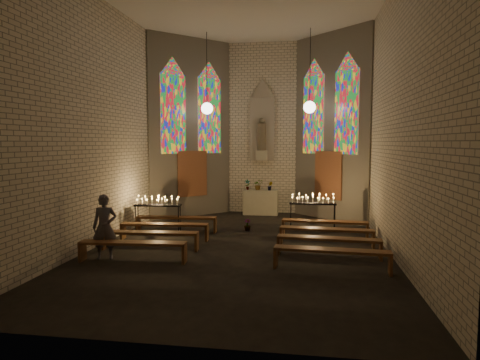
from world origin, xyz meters
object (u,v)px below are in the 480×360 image
visitor (105,227)px  votive_stand_left (158,203)px  altar (261,202)px  votive_stand_right (313,201)px  aisle_flower_pot (247,225)px

visitor → votive_stand_left: bearing=69.1°
altar → votive_stand_right: (2.04, -2.79, 0.47)m
aisle_flower_pot → votive_stand_left: bearing=-168.6°
altar → visitor: (-3.19, -7.23, 0.32)m
aisle_flower_pot → votive_stand_right: (2.14, 0.47, 0.78)m
votive_stand_left → altar: bearing=47.3°
altar → votive_stand_left: bearing=-127.9°
votive_stand_left → aisle_flower_pot: bearing=6.6°
votive_stand_left → votive_stand_right: bearing=7.1°
altar → votive_stand_left: votive_stand_left is taller
aisle_flower_pot → visitor: (-3.09, -3.96, 0.62)m
altar → visitor: 7.91m
altar → aisle_flower_pot: altar is taller
aisle_flower_pot → votive_stand_left: size_ratio=0.25×
votive_stand_left → visitor: size_ratio=0.95×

